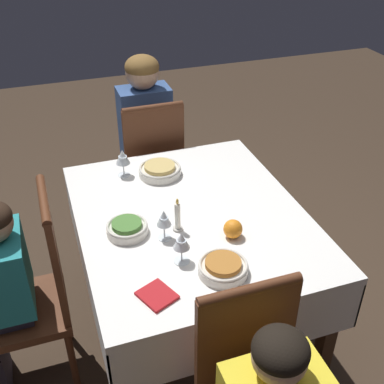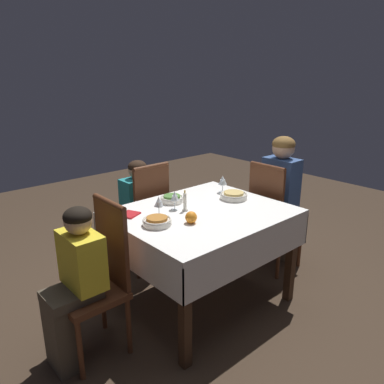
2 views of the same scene
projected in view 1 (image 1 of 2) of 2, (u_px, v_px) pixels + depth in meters
name	position (u px, v px, depth m)	size (l,w,h in m)	color
ground_plane	(191.00, 329.00, 2.56)	(8.00, 8.00, 0.00)	#3D2D21
dining_table	(191.00, 232.00, 2.20)	(1.21, 1.00, 0.75)	white
chair_west	(152.00, 170.00, 2.92)	(0.38, 0.38, 0.99)	#562D19
chair_south	(38.00, 290.00, 2.08)	(0.38, 0.38, 0.99)	#562D19
person_adult_denim	(144.00, 137.00, 2.96)	(0.34, 0.30, 1.20)	#4C4233
bowl_west	(160.00, 170.00, 2.42)	(0.21, 0.21, 0.06)	silver
wine_glass_west	(123.00, 158.00, 2.38)	(0.07, 0.07, 0.15)	white
bowl_south	(127.00, 228.00, 2.02)	(0.18, 0.18, 0.06)	silver
wine_glass_south	(164.00, 219.00, 1.95)	(0.06, 0.06, 0.14)	white
bowl_east	(223.00, 267.00, 1.82)	(0.19, 0.19, 0.06)	silver
wine_glass_east	(181.00, 242.00, 1.83)	(0.07, 0.07, 0.14)	white
candle_centerpiece	(178.00, 218.00, 2.02)	(0.04, 0.04, 0.16)	beige
orange_fruit	(233.00, 229.00, 1.99)	(0.08, 0.08, 0.08)	orange
napkin_red_folded	(157.00, 295.00, 1.72)	(0.16, 0.15, 0.01)	red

